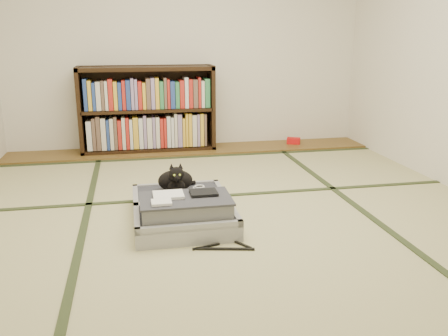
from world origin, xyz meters
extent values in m
plane|color=tan|center=(0.00, 0.00, 0.00)|extent=(4.50, 4.50, 0.00)
cube|color=brown|center=(0.00, 2.00, 0.01)|extent=(4.00, 0.50, 0.02)
cube|color=red|center=(1.22, 2.03, 0.06)|extent=(0.17, 0.14, 0.07)
plane|color=silver|center=(0.00, 2.25, 1.20)|extent=(4.00, 0.00, 4.00)
plane|color=silver|center=(0.00, -2.25, 1.20)|extent=(4.00, 0.00, 4.00)
cube|color=#2D381E|center=(-1.00, 0.00, 0.00)|extent=(0.05, 4.50, 0.01)
cube|color=#2D381E|center=(1.00, 0.00, 0.00)|extent=(0.05, 4.50, 0.01)
cube|color=#2D381E|center=(0.00, 0.40, 0.00)|extent=(4.00, 0.05, 0.01)
cube|color=#2D381E|center=(0.00, 1.70, 0.00)|extent=(4.00, 0.05, 0.01)
cube|color=black|center=(-1.17, 2.07, 0.47)|extent=(0.04, 0.33, 0.94)
cube|color=black|center=(0.25, 2.07, 0.47)|extent=(0.04, 0.33, 0.94)
cube|color=black|center=(-0.46, 2.07, 0.03)|extent=(1.46, 0.33, 0.04)
cube|color=black|center=(-0.46, 2.07, 0.91)|extent=(1.46, 0.33, 0.04)
cube|color=black|center=(-0.46, 2.07, 0.47)|extent=(1.40, 0.33, 0.03)
cube|color=black|center=(-0.46, 2.23, 0.47)|extent=(1.46, 0.02, 0.94)
cube|color=gray|center=(-0.46, 2.05, 0.25)|extent=(1.31, 0.23, 0.40)
cube|color=gray|center=(-0.46, 2.05, 0.66)|extent=(1.31, 0.23, 0.35)
cube|color=#9D9EA2|center=(-0.33, -0.27, 0.06)|extent=(0.67, 0.45, 0.12)
cube|color=#313239|center=(-0.33, -0.27, 0.09)|extent=(0.60, 0.38, 0.09)
cube|color=#9D9EA2|center=(-0.33, -0.48, 0.12)|extent=(0.67, 0.04, 0.04)
cube|color=#9D9EA2|center=(-0.33, -0.07, 0.12)|extent=(0.67, 0.04, 0.04)
cube|color=#9D9EA2|center=(-0.64, -0.27, 0.12)|extent=(0.04, 0.45, 0.04)
cube|color=#9D9EA2|center=(-0.01, -0.27, 0.12)|extent=(0.04, 0.45, 0.04)
cube|color=#9D9EA2|center=(-0.33, 0.17, 0.06)|extent=(0.67, 0.45, 0.12)
cube|color=#313239|center=(-0.33, 0.17, 0.09)|extent=(0.60, 0.38, 0.09)
cube|color=#9D9EA2|center=(-0.33, -0.03, 0.12)|extent=(0.67, 0.04, 0.04)
cube|color=#9D9EA2|center=(-0.33, 0.38, 0.12)|extent=(0.67, 0.04, 0.04)
cube|color=#9D9EA2|center=(-0.64, 0.17, 0.12)|extent=(0.04, 0.45, 0.04)
cube|color=#9D9EA2|center=(-0.01, 0.17, 0.12)|extent=(0.04, 0.45, 0.04)
cylinder|color=black|center=(-0.33, -0.05, 0.13)|extent=(0.60, 0.02, 0.02)
cube|color=gray|center=(-0.33, -0.27, 0.17)|extent=(0.57, 0.35, 0.12)
cube|color=#3B3A42|center=(-0.33, -0.27, 0.24)|extent=(0.59, 0.37, 0.01)
cube|color=white|center=(-0.43, -0.23, 0.25)|extent=(0.20, 0.16, 0.02)
cube|color=black|center=(-0.20, -0.23, 0.25)|extent=(0.18, 0.14, 0.02)
cube|color=white|center=(-0.49, -0.36, 0.25)|extent=(0.13, 0.11, 0.02)
cube|color=white|center=(-0.52, -0.49, 0.06)|extent=(0.05, 0.01, 0.04)
cube|color=white|center=(-0.42, -0.49, 0.05)|extent=(0.04, 0.01, 0.03)
cube|color=orange|center=(-0.10, -0.49, 0.06)|extent=(0.04, 0.01, 0.03)
cube|color=#197F33|center=(-0.17, -0.49, 0.08)|extent=(0.04, 0.01, 0.03)
ellipsoid|color=black|center=(-0.35, 0.23, 0.21)|extent=(0.26, 0.17, 0.16)
ellipsoid|color=black|center=(-0.35, 0.15, 0.19)|extent=(0.13, 0.09, 0.09)
ellipsoid|color=black|center=(-0.35, 0.12, 0.29)|extent=(0.11, 0.10, 0.11)
sphere|color=black|center=(-0.35, 0.08, 0.27)|extent=(0.05, 0.05, 0.05)
cone|color=black|center=(-0.38, 0.14, 0.34)|extent=(0.04, 0.05, 0.05)
cone|color=black|center=(-0.31, 0.14, 0.34)|extent=(0.04, 0.05, 0.05)
sphere|color=#A5BF33|center=(-0.37, 0.08, 0.29)|extent=(0.02, 0.02, 0.02)
sphere|color=#A5BF33|center=(-0.33, 0.08, 0.29)|extent=(0.02, 0.02, 0.02)
cylinder|color=black|center=(-0.26, 0.31, 0.15)|extent=(0.16, 0.09, 0.03)
torus|color=white|center=(-0.17, 0.25, 0.13)|extent=(0.09, 0.09, 0.01)
torus|color=white|center=(-0.16, 0.24, 0.14)|extent=(0.08, 0.08, 0.01)
cube|color=black|center=(-0.13, -0.58, 0.01)|extent=(0.35, 0.09, 0.01)
cube|color=black|center=(-0.24, -0.53, 0.01)|extent=(0.18, 0.06, 0.01)
cube|color=black|center=(-0.02, -0.53, 0.01)|extent=(0.11, 0.16, 0.01)
cylinder|color=black|center=(-0.13, -0.46, 0.01)|extent=(0.03, 0.06, 0.01)
camera|label=1|loc=(-0.65, -3.16, 1.26)|focal=38.00mm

